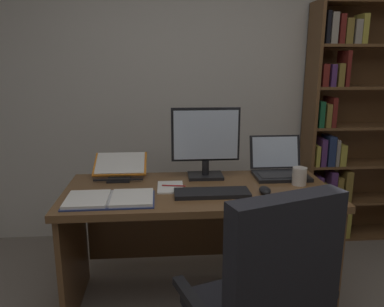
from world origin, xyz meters
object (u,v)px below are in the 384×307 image
object	(u,v)px
monitor	(206,143)
computer_mouse	(265,190)
bookshelf	(350,130)
laptop	(279,167)
desk	(197,216)
coffee_mug	(299,176)
pen	(174,186)
keyboard	(212,193)
notepad	(170,187)
reading_stand_with_book	(120,166)
open_binder	(110,199)

from	to	relation	value
monitor	computer_mouse	distance (m)	0.49
bookshelf	laptop	distance (m)	0.99
desk	coffee_mug	xyz separation A→B (m)	(0.61, -0.05, 0.26)
desk	computer_mouse	size ratio (longest dim) A/B	15.02
bookshelf	pen	world-z (taller)	bookshelf
keyboard	notepad	bearing A→B (deg)	148.87
desk	reading_stand_with_book	size ratio (longest dim) A/B	4.64
bookshelf	laptop	size ratio (longest dim) A/B	5.58
coffee_mug	open_binder	bearing A→B (deg)	-170.12
monitor	pen	distance (m)	0.35
desk	bookshelf	bearing A→B (deg)	29.87
monitor	pen	bearing A→B (deg)	-136.79
bookshelf	desk	bearing A→B (deg)	-150.13
bookshelf	coffee_mug	world-z (taller)	bookshelf
laptop	computer_mouse	xyz separation A→B (m)	(-0.18, -0.34, -0.03)
laptop	reading_stand_with_book	world-z (taller)	laptop
desk	monitor	xyz separation A→B (m)	(0.06, 0.14, 0.43)
bookshelf	open_binder	world-z (taller)	bookshelf
monitor	laptop	distance (m)	0.51
open_binder	reading_stand_with_book	bearing A→B (deg)	87.93
monitor	reading_stand_with_book	size ratio (longest dim) A/B	1.33
desk	keyboard	xyz separation A→B (m)	(0.06, -0.19, 0.22)
keyboard	notepad	size ratio (longest dim) A/B	2.00
open_binder	notepad	world-z (taller)	open_binder
laptop	computer_mouse	size ratio (longest dim) A/B	3.29
monitor	open_binder	bearing A→B (deg)	-145.34
desk	pen	xyz separation A→B (m)	(-0.14, -0.05, 0.22)
keyboard	open_binder	distance (m)	0.56
bookshelf	keyboard	size ratio (longest dim) A/B	4.54
computer_mouse	open_binder	size ratio (longest dim) A/B	0.22
laptop	computer_mouse	bearing A→B (deg)	-118.28
desk	monitor	world-z (taller)	monitor
bookshelf	computer_mouse	size ratio (longest dim) A/B	18.33
reading_stand_with_book	notepad	world-z (taller)	reading_stand_with_book
pen	open_binder	bearing A→B (deg)	-151.54
keyboard	coffee_mug	world-z (taller)	coffee_mug
reading_stand_with_book	coffee_mug	size ratio (longest dim) A/B	3.16
reading_stand_with_book	open_binder	xyz separation A→B (m)	(-0.01, -0.45, -0.06)
open_binder	pen	world-z (taller)	open_binder
pen	reading_stand_with_book	bearing A→B (deg)	142.14
open_binder	pen	xyz separation A→B (m)	(0.35, 0.19, 0.00)
desk	open_binder	size ratio (longest dim) A/B	3.26
pen	bookshelf	bearing A→B (deg)	28.94
open_binder	pen	distance (m)	0.40
notepad	coffee_mug	xyz separation A→B (m)	(0.78, 0.00, 0.05)
reading_stand_with_book	notepad	size ratio (longest dim) A/B	1.60
open_binder	computer_mouse	bearing A→B (deg)	2.54
reading_stand_with_book	notepad	bearing A→B (deg)	-39.56
desk	open_binder	bearing A→B (deg)	-154.00
bookshelf	computer_mouse	bearing A→B (deg)	-135.24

